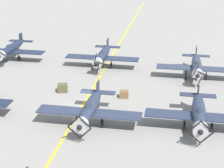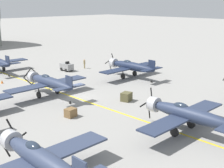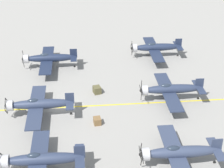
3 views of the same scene
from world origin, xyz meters
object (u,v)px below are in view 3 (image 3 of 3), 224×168
airplane_mid_center (39,104)px  airplane_mid_left (41,160)px  supply_crate_by_tanker (97,121)px  airplane_near_center (170,89)px  airplane_near_right (155,47)px  airplane_near_left (179,152)px  airplane_mid_right (49,58)px  supply_crate_mid_lane (97,90)px

airplane_mid_center → airplane_mid_left: bearing=175.0°
airplane_mid_left → supply_crate_by_tanker: (9.50, -7.07, -1.52)m
airplane_mid_left → airplane_near_center: size_ratio=1.00×
airplane_near_right → airplane_near_left: 31.63m
airplane_near_center → supply_crate_by_tanker: size_ratio=10.15×
airplane_near_left → supply_crate_by_tanker: (9.72, 9.17, -1.52)m
airplane_near_right → airplane_mid_right: airplane_mid_right is taller
airplane_near_right → airplane_near_center: bearing=174.1°
airplane_near_right → airplane_near_center: size_ratio=1.00×
supply_crate_mid_lane → airplane_near_right: bearing=-42.8°
airplane_mid_left → supply_crate_by_tanker: airplane_mid_left is taller
airplane_near_center → supply_crate_mid_lane: airplane_near_center is taller
airplane_near_right → airplane_mid_left: size_ratio=1.00×
airplane_mid_center → supply_crate_mid_lane: 10.71m
airplane_near_right → airplane_mid_right: 20.42m
airplane_near_left → airplane_mid_center: size_ratio=1.00×
airplane_near_center → supply_crate_mid_lane: bearing=85.8°
airplane_near_left → airplane_mid_left: bearing=98.1°
airplane_mid_left → supply_crate_mid_lane: airplane_mid_left is taller
supply_crate_mid_lane → airplane_near_center: bearing=-107.1°
airplane_near_right → supply_crate_mid_lane: airplane_near_right is taller
airplane_near_center → airplane_near_left: (-15.05, 2.48, 0.00)m
airplane_mid_right → supply_crate_by_tanker: 20.21m
airplane_near_right → supply_crate_by_tanker: airplane_near_right is taller
airplane_near_right → airplane_near_center: (-16.40, 0.86, 0.00)m
airplane_near_right → airplane_mid_left: (-31.23, 19.57, 0.00)m
airplane_near_right → airplane_mid_center: (-18.97, 20.78, 0.00)m
supply_crate_mid_lane → airplane_near_left: bearing=-154.8°
airplane_near_left → supply_crate_mid_lane: airplane_near_left is taller
airplane_near_left → airplane_mid_center: airplane_near_left is taller
airplane_near_center → airplane_mid_right: 23.47m
airplane_near_left → supply_crate_by_tanker: airplane_near_left is taller
airplane_near_left → supply_crate_mid_lane: bearing=34.0°
airplane_mid_center → supply_crate_by_tanker: size_ratio=10.15×
airplane_mid_center → supply_crate_by_tanker: 8.86m
airplane_mid_left → supply_crate_by_tanker: size_ratio=10.15×
airplane_mid_left → airplane_mid_right: 28.14m
airplane_near_right → supply_crate_by_tanker: size_ratio=10.15×
airplane_near_right → supply_crate_mid_lane: 17.75m
airplane_near_center → airplane_mid_center: (-2.57, 19.93, 0.00)m
airplane_mid_right → airplane_mid_center: bearing=-173.4°
airplane_mid_left → supply_crate_mid_lane: size_ratio=8.84×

